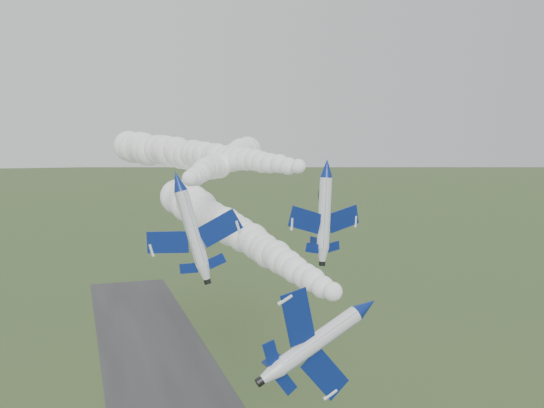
{
  "coord_description": "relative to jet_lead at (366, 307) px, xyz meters",
  "views": [
    {
      "loc": [
        -16.19,
        -46.09,
        48.62
      ],
      "look_at": [
        4.22,
        15.91,
        41.45
      ],
      "focal_mm": 40.0,
      "sensor_mm": 36.0,
      "label": 1
    }
  ],
  "objects": [
    {
      "name": "smoke_trail_jet_pair_left",
      "position": [
        -0.43,
        46.06,
        10.76
      ],
      "size": [
        27.15,
        54.59,
        5.2
      ],
      "primitive_type": null,
      "rotation": [
        0.0,
        0.0,
        -0.4
      ],
      "color": "white"
    },
    {
      "name": "smoke_trail_jet_lead",
      "position": [
        -3.43,
        31.87,
        2.21
      ],
      "size": [
        13.02,
        59.48,
        5.97
      ],
      "primitive_type": null,
      "rotation": [
        0.0,
        0.0,
        0.12
      ],
      "color": "white"
    },
    {
      "name": "jet_pair_right",
      "position": [
        4.44,
        18.8,
        10.78
      ],
      "size": [
        10.42,
        12.09,
        3.07
      ],
      "rotation": [
        0.0,
        0.05,
        0.3
      ],
      "color": "white"
    },
    {
      "name": "smoke_trail_jet_pair_right",
      "position": [
        -4.89,
        47.97,
        11.54
      ],
      "size": [
        22.2,
        55.14,
        5.73
      ],
      "primitive_type": null,
      "rotation": [
        0.0,
        0.0,
        0.3
      ],
      "color": "white"
    },
    {
      "name": "jet_lead",
      "position": [
        0.0,
        0.0,
        0.0
      ],
      "size": [
        4.84,
        12.3,
        9.13
      ],
      "rotation": [
        0.0,
        1.11,
        0.12
      ],
      "color": "white"
    },
    {
      "name": "jet_pair_left",
      "position": [
        -12.94,
        17.28,
        9.77
      ],
      "size": [
        9.85,
        11.72,
        3.78
      ],
      "rotation": [
        0.0,
        -0.28,
        -0.4
      ],
      "color": "white"
    }
  ]
}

